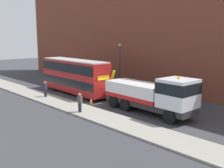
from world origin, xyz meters
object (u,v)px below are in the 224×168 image
object	(u,v)px
double_decker_bus	(74,75)
pedestrian_onlooker	(45,89)
street_lamp	(120,62)
pedestrian_bystander	(80,103)
traffic_cone_near_bus	(91,101)
recovery_tow_truck	(152,94)

from	to	relation	value
double_decker_bus	pedestrian_onlooker	world-z (taller)	double_decker_bus
street_lamp	pedestrian_bystander	bearing A→B (deg)	-60.96
double_decker_bus	traffic_cone_near_bus	world-z (taller)	double_decker_bus
recovery_tow_truck	street_lamp	world-z (taller)	street_lamp
recovery_tow_truck	double_decker_bus	xyz separation A→B (m)	(-11.72, 0.02, 0.47)
recovery_tow_truck	pedestrian_onlooker	bearing A→B (deg)	-160.25
double_decker_bus	pedestrian_onlooker	bearing A→B (deg)	-90.43
pedestrian_onlooker	street_lamp	size ratio (longest dim) A/B	0.29
pedestrian_onlooker	street_lamp	xyz separation A→B (m)	(1.55, 10.01, 2.49)
pedestrian_bystander	traffic_cone_near_bus	world-z (taller)	pedestrian_bystander
recovery_tow_truck	double_decker_bus	distance (m)	11.73
pedestrian_bystander	street_lamp	distance (m)	12.68
traffic_cone_near_bus	street_lamp	world-z (taller)	street_lamp
pedestrian_onlooker	recovery_tow_truck	bearing A→B (deg)	-13.48
pedestrian_bystander	traffic_cone_near_bus	bearing A→B (deg)	18.49
pedestrian_onlooker	traffic_cone_near_bus	distance (m)	6.08
pedestrian_bystander	street_lamp	xyz separation A→B (m)	(-6.03, 10.87, 2.49)
recovery_tow_truck	pedestrian_bystander	distance (m)	6.37
recovery_tow_truck	street_lamp	size ratio (longest dim) A/B	1.75
traffic_cone_near_bus	double_decker_bus	bearing A→B (deg)	160.82
traffic_cone_near_bus	street_lamp	xyz separation A→B (m)	(-4.20, 8.16, 3.13)
recovery_tow_truck	pedestrian_bystander	xyz separation A→B (m)	(-4.30, -4.63, -0.77)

